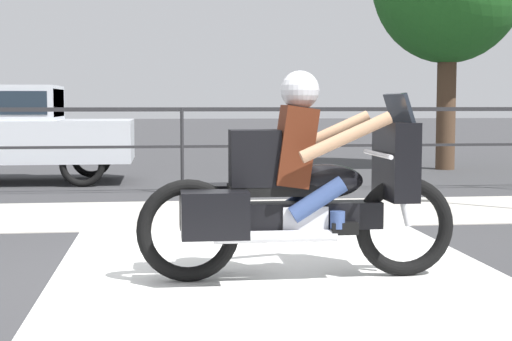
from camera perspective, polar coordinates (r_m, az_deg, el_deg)
The scene contains 6 objects.
ground_plane at distance 6.09m, azimuth -3.95°, elevation -7.68°, with size 120.00×120.00×0.00m, color #38383A.
sidewalk_band at distance 9.43m, azimuth -5.02°, elevation -3.15°, with size 44.00×2.40×0.01m, color #B7B2A8.
crosswalk_band at distance 5.95m, azimuth 1.96°, elevation -7.92°, with size 3.48×6.00×0.01m, color silver.
fence_railing at distance 11.41m, azimuth -5.41°, elevation 3.24°, with size 36.00×0.05×1.27m.
motorcycle at distance 5.88m, azimuth 3.08°, elevation -1.29°, with size 2.42×0.76×1.57m.
parked_car at distance 13.64m, azimuth -17.82°, elevation 3.01°, with size 4.02×1.76×1.61m.
Camera 1 is at (-0.30, -5.93, 1.33)m, focal length 55.00 mm.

